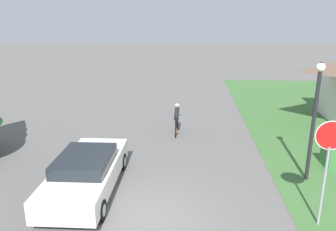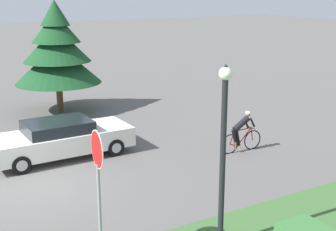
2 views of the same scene
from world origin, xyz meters
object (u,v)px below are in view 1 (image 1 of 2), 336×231
Objects in this scene: cyclist at (177,120)px; street_lamp at (315,110)px; sedan_left_lane at (87,172)px; stop_sign at (329,152)px.

cyclist is 6.72m from street_lamp.
sedan_left_lane is 6.28m from cyclist.
stop_sign reaches higher than sedan_left_lane.
stop_sign is 0.72× the size of street_lamp.
cyclist is at bearing -53.96° from stop_sign.
sedan_left_lane is 1.16× the size of street_lamp.
sedan_left_lane is 7.73m from street_lamp.
cyclist is 0.58× the size of stop_sign.
street_lamp is at bearing -131.12° from cyclist.
street_lamp is at bearing -81.09° from sedan_left_lane.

